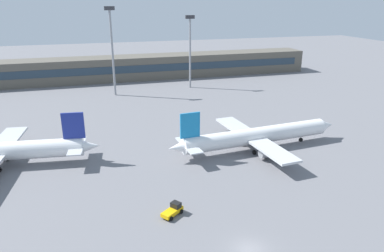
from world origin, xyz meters
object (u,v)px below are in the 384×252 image
object	(u,v)px
baggage_tug_yellow	(173,210)
floodlight_tower_west	(190,47)
airplane_near	(258,136)
floodlight_tower_east	(112,46)

from	to	relation	value
baggage_tug_yellow	floodlight_tower_west	distance (m)	83.55
airplane_near	floodlight_tower_west	xyz separation A→B (m)	(2.28, 58.92, 11.58)
floodlight_tower_east	baggage_tug_yellow	bearing A→B (deg)	-88.93
floodlight_tower_west	airplane_near	bearing A→B (deg)	-92.22
floodlight_tower_east	floodlight_tower_west	bearing A→B (deg)	7.20
floodlight_tower_west	floodlight_tower_east	xyz separation A→B (m)	(-27.02, -3.41, 1.61)
baggage_tug_yellow	floodlight_tower_east	distance (m)	76.48
baggage_tug_yellow	airplane_near	bearing A→B (deg)	39.72
baggage_tug_yellow	floodlight_tower_west	xyz separation A→B (m)	(25.62, 78.32, 13.78)
baggage_tug_yellow	floodlight_tower_east	xyz separation A→B (m)	(-1.40, 74.90, 15.39)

